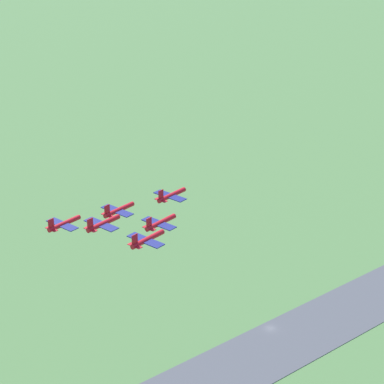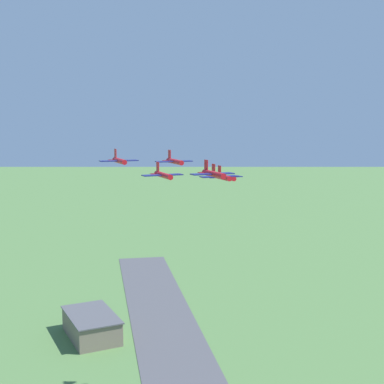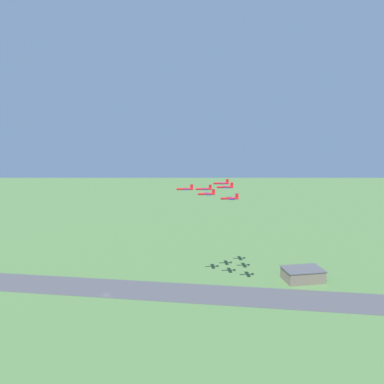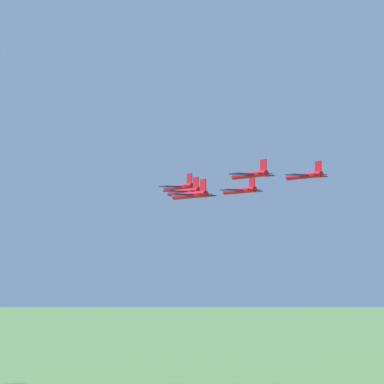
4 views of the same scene
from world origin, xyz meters
TOP-DOWN VIEW (x-y plane):
  - hangar at (145.12, 0.90)m, footprint 29.73×17.74m
  - jet_0 at (54.51, -4.90)m, footprint 11.16×10.55m
  - jet_1 at (67.33, -13.87)m, footprint 11.16×10.55m
  - jet_2 at (68.57, 1.95)m, footprint 11.16×10.55m
  - jet_3 at (80.15, -22.83)m, footprint 11.16×10.55m
  - jet_4 at (81.39, -7.02)m, footprint 11.16×10.55m
  - jet_5 at (82.64, 8.80)m, footprint 11.16×10.55m

SIDE VIEW (x-z plane):
  - hangar at x=145.12m, z-range 0.02..9.59m
  - jet_3 at x=80.15m, z-range 67.59..71.31m
  - jet_1 at x=67.33m, z-range 69.32..73.05m
  - jet_2 at x=68.57m, z-range 70.30..74.02m
  - jet_0 at x=54.51m, z-range 71.55..75.28m
  - jet_4 at x=81.39m, z-range 72.59..76.32m
  - jet_5 at x=82.64m, z-range 73.20..76.93m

